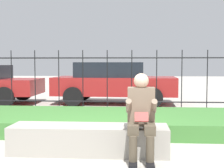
# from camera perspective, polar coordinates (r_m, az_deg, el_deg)

# --- Properties ---
(ground_plane) EXTENTS (60.00, 60.00, 0.00)m
(ground_plane) POSITION_cam_1_polar(r_m,az_deg,el_deg) (4.88, -4.71, -12.49)
(ground_plane) COLOR #A8A399
(stone_bench) EXTENTS (2.38, 0.59, 0.43)m
(stone_bench) POSITION_cam_1_polar(r_m,az_deg,el_deg) (4.82, -4.24, -10.35)
(stone_bench) COLOR gray
(stone_bench) RESTS_ON ground_plane
(person_seated_reader) EXTENTS (0.42, 0.73, 1.23)m
(person_seated_reader) POSITION_cam_1_polar(r_m,az_deg,el_deg) (4.36, 5.36, -5.51)
(person_seated_reader) COLOR black
(person_seated_reader) RESTS_ON ground_plane
(grass_berm) EXTENTS (10.57, 2.31, 0.30)m
(grass_berm) POSITION_cam_1_polar(r_m,az_deg,el_deg) (6.64, -2.26, -6.79)
(grass_berm) COLOR #3D7533
(grass_berm) RESTS_ON ground_plane
(iron_fence) EXTENTS (8.57, 0.03, 1.73)m
(iron_fence) POSITION_cam_1_polar(r_m,az_deg,el_deg) (8.37, -0.89, 0.59)
(iron_fence) COLOR black
(iron_fence) RESTS_ON ground_plane
(car_parked_center) EXTENTS (4.15, 1.99, 1.41)m
(car_parked_center) POSITION_cam_1_polar(r_m,az_deg,el_deg) (10.66, 0.31, 0.41)
(car_parked_center) COLOR maroon
(car_parked_center) RESTS_ON ground_plane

